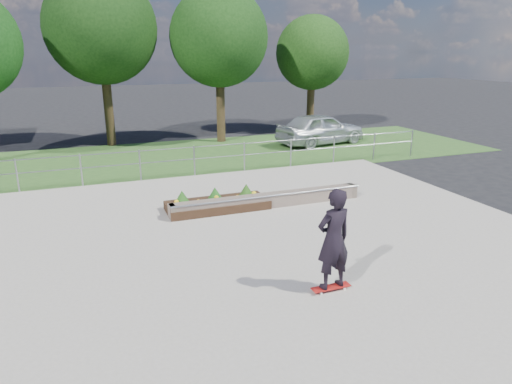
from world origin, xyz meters
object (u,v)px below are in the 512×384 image
grind_ledge (268,200)px  planter_bed (217,203)px  parked_car (321,129)px  skateboarder (334,240)px

grind_ledge → planter_bed: 1.54m
planter_bed → parked_car: bearing=45.7°
planter_bed → parked_car: 11.22m
parked_car → planter_bed: bearing=125.2°
grind_ledge → parked_car: size_ratio=1.27×
grind_ledge → planter_bed: planter_bed is taller
planter_bed → skateboarder: (0.72, -5.51, 0.89)m
skateboarder → parked_car: 15.29m
planter_bed → grind_ledge: bearing=-14.8°
grind_ledge → skateboarder: (-0.77, -5.12, 0.87)m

